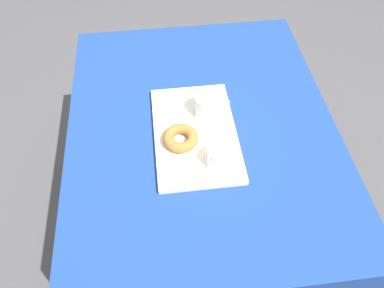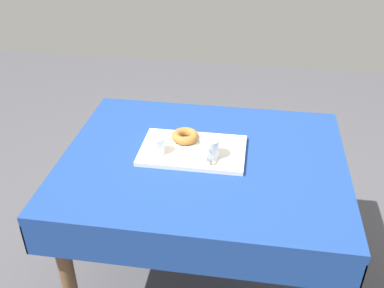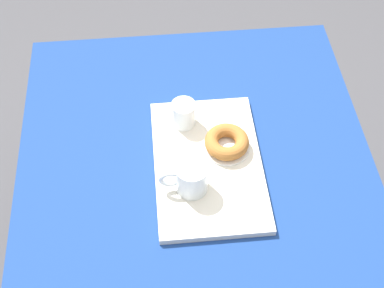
% 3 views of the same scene
% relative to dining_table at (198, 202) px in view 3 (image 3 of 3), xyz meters
% --- Properties ---
extents(dining_table, '(1.21, 0.97, 0.77)m').
position_rel_dining_table_xyz_m(dining_table, '(0.00, 0.00, 0.00)').
color(dining_table, navy).
rests_on(dining_table, ground).
extents(serving_tray, '(0.45, 0.29, 0.02)m').
position_rel_dining_table_xyz_m(serving_tray, '(0.05, -0.03, 0.11)').
color(serving_tray, silver).
rests_on(serving_tray, dining_table).
extents(tea_mug_left, '(0.08, 0.13, 0.09)m').
position_rel_dining_table_xyz_m(tea_mug_left, '(-0.03, 0.02, 0.16)').
color(tea_mug_left, white).
rests_on(tea_mug_left, serving_tray).
extents(water_glass_near, '(0.07, 0.07, 0.08)m').
position_rel_dining_table_xyz_m(water_glass_near, '(0.20, 0.02, 0.15)').
color(water_glass_near, white).
rests_on(water_glass_near, serving_tray).
extents(donut_plate_left, '(0.13, 0.13, 0.01)m').
position_rel_dining_table_xyz_m(donut_plate_left, '(0.09, -0.09, 0.12)').
color(donut_plate_left, white).
rests_on(donut_plate_left, serving_tray).
extents(sugar_donut_left, '(0.12, 0.12, 0.04)m').
position_rel_dining_table_xyz_m(sugar_donut_left, '(0.09, -0.09, 0.14)').
color(sugar_donut_left, '#A3662D').
rests_on(sugar_donut_left, donut_plate_left).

